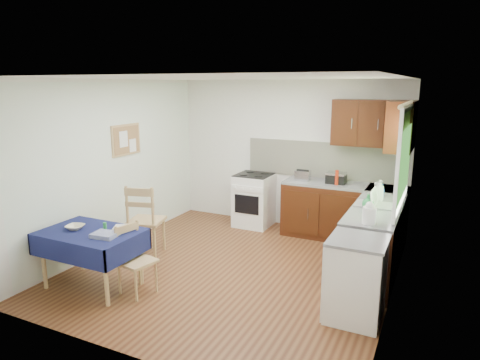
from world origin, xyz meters
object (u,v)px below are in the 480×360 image
at_px(chair_near, 135,257).
at_px(sandwich_press, 336,178).
at_px(kettle, 369,214).
at_px(dining_table, 91,239).
at_px(toaster, 303,176).
at_px(chair_far, 145,218).
at_px(dish_rack, 374,204).

relative_size(chair_near, sandwich_press, 2.88).
bearing_deg(kettle, dining_table, -159.40).
bearing_deg(toaster, chair_near, -131.28).
xyz_separation_m(chair_far, sandwich_press, (2.28, 1.91, 0.43)).
bearing_deg(dish_rack, chair_near, -152.81).
xyz_separation_m(chair_far, kettle, (3.08, 0.07, 0.46)).
bearing_deg(chair_far, chair_near, 106.54).
bearing_deg(dining_table, chair_far, 98.88).
relative_size(dining_table, dish_rack, 2.51).
distance_m(dining_table, chair_near, 0.60).
distance_m(chair_far, chair_near, 1.15).
distance_m(dining_table, toaster, 3.41).
bearing_deg(chair_near, dish_rack, -40.87).
bearing_deg(sandwich_press, dish_rack, -60.97).
relative_size(dining_table, chair_near, 1.41).
bearing_deg(kettle, sandwich_press, 113.49).
distance_m(dining_table, sandwich_press, 3.75).
bearing_deg(dining_table, kettle, 27.26).
height_order(chair_far, chair_near, chair_far).
height_order(sandwich_press, kettle, kettle).
bearing_deg(dish_rack, sandwich_press, 115.02).
xyz_separation_m(dining_table, kettle, (3.04, 1.14, 0.41)).
bearing_deg(dish_rack, kettle, -95.39).
height_order(chair_far, sandwich_press, sandwich_press).
xyz_separation_m(dining_table, dish_rack, (2.98, 1.92, 0.32)).
distance_m(dining_table, chair_far, 1.08).
bearing_deg(dining_table, dish_rack, 39.48).
relative_size(dining_table, kettle, 4.60).
xyz_separation_m(dining_table, chair_far, (-0.04, 1.08, -0.05)).
bearing_deg(sandwich_press, chair_far, -145.82).
height_order(dining_table, chair_far, chair_far).
bearing_deg(sandwich_press, toaster, -179.55).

